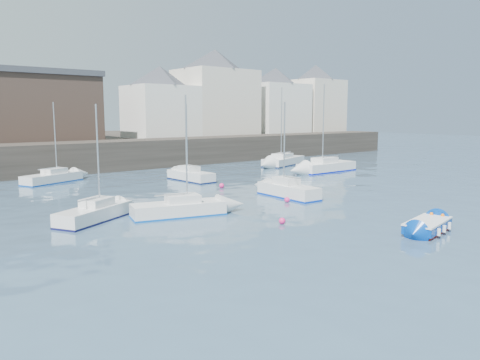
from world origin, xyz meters
TOP-DOWN VIEW (x-y plane):
  - water at (0.00, 0.00)m, footprint 220.00×220.00m
  - quay_wall at (0.00, 35.00)m, footprint 90.00×5.00m
  - land_strip at (0.00, 53.00)m, footprint 90.00×32.00m
  - bldg_east_a at (20.00, 42.00)m, footprint 13.36×13.36m
  - bldg_east_b at (31.00, 41.50)m, footprint 11.88×11.88m
  - bldg_east_c at (40.00, 41.50)m, footprint 11.14×11.14m
  - bldg_east_d at (11.00, 41.50)m, footprint 11.14×11.14m
  - warehouse at (-6.00, 43.00)m, footprint 16.40×10.40m
  - blue_dinghy at (2.14, 0.09)m, footprint 3.50×2.04m
  - sailboat_a at (-9.48, 12.86)m, footprint 4.99×3.70m
  - sailboat_b at (-5.28, 11.01)m, footprint 5.56×3.02m
  - sailboat_c at (3.88, 11.44)m, footprint 1.87×5.09m
  - sailboat_d at (17.32, 19.45)m, footprint 6.83×2.24m
  - sailboat_f at (3.13, 22.71)m, footprint 1.84×5.16m
  - sailboat_g at (18.32, 26.66)m, footprint 7.21×4.38m
  - sailboat_h at (-6.65, 29.01)m, footprint 5.50×3.59m
  - buoy_near at (-2.08, 5.91)m, footprint 0.36×0.36m
  - buoy_mid at (2.50, 10.15)m, footprint 0.36×0.36m
  - buoy_far at (2.76, 17.69)m, footprint 0.40×0.40m

SIDE VIEW (x-z plane):
  - water at x=0.00m, z-range 0.00..0.00m
  - buoy_near at x=-2.08m, z-range -0.18..0.18m
  - buoy_mid at x=2.50m, z-range -0.18..0.18m
  - buoy_far at x=2.76m, z-range -0.20..0.20m
  - blue_dinghy at x=2.14m, z-range 0.04..0.66m
  - sailboat_h at x=-6.65m, z-range -2.94..3.82m
  - sailboat_a at x=-9.48m, z-range -2.71..3.60m
  - sailboat_b at x=-5.28m, z-range -2.97..3.86m
  - sailboat_f at x=3.13m, z-range -2.85..3.78m
  - sailboat_g at x=18.32m, z-range -3.85..4.84m
  - sailboat_c at x=3.88m, z-range -2.79..3.80m
  - sailboat_d at x=17.32m, z-range -3.82..4.87m
  - land_strip at x=0.00m, z-range 0.00..2.80m
  - quay_wall at x=0.00m, z-range 0.00..3.00m
  - warehouse at x=-6.00m, z-range 2.82..10.42m
  - bldg_east_d at x=11.00m, z-range 2.89..11.84m
  - bldg_east_b at x=31.00m, z-range 2.89..12.84m
  - bldg_east_c at x=40.00m, z-range 2.90..13.85m
  - bldg_east_a at x=20.00m, z-range 2.91..14.71m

